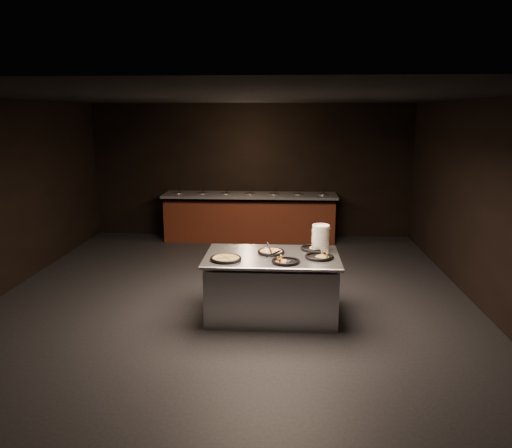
% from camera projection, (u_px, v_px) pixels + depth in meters
% --- Properties ---
extents(room, '(7.02, 8.02, 2.92)m').
position_uv_depth(room, '(232.00, 202.00, 7.08)').
color(room, black).
rests_on(room, ground).
extents(salad_bar, '(3.70, 0.83, 1.18)m').
position_uv_depth(salad_bar, '(250.00, 220.00, 10.77)').
color(salad_bar, '#5C2015').
rests_on(salad_bar, ground).
extents(serving_counter, '(1.78, 1.14, 0.85)m').
position_uv_depth(serving_counter, '(272.00, 287.00, 6.70)').
color(serving_counter, silver).
rests_on(serving_counter, ground).
extents(plate_stack, '(0.24, 0.24, 0.35)m').
position_uv_depth(plate_stack, '(321.00, 238.00, 6.82)').
color(plate_stack, white).
rests_on(plate_stack, serving_counter).
extents(pan_veggie_whole, '(0.41, 0.41, 0.04)m').
position_uv_depth(pan_veggie_whole, '(226.00, 258.00, 6.39)').
color(pan_veggie_whole, black).
rests_on(pan_veggie_whole, serving_counter).
extents(pan_cheese_whole, '(0.36, 0.36, 0.04)m').
position_uv_depth(pan_cheese_whole, '(271.00, 252.00, 6.71)').
color(pan_cheese_whole, black).
rests_on(pan_cheese_whole, serving_counter).
extents(pan_cheese_slices_a, '(0.35, 0.35, 0.04)m').
position_uv_depth(pan_cheese_slices_a, '(313.00, 248.00, 6.88)').
color(pan_cheese_slices_a, black).
rests_on(pan_cheese_slices_a, serving_counter).
extents(pan_cheese_slices_b, '(0.36, 0.36, 0.04)m').
position_uv_depth(pan_cheese_slices_b, '(286.00, 261.00, 6.29)').
color(pan_cheese_slices_b, black).
rests_on(pan_cheese_slices_b, serving_counter).
extents(pan_veggie_slices, '(0.38, 0.38, 0.04)m').
position_uv_depth(pan_veggie_slices, '(319.00, 256.00, 6.49)').
color(pan_veggie_slices, black).
rests_on(pan_veggie_slices, serving_counter).
extents(server_left, '(0.21, 0.32, 0.17)m').
position_uv_depth(server_left, '(268.00, 250.00, 6.58)').
color(server_left, silver).
rests_on(server_left, serving_counter).
extents(server_right, '(0.32, 0.16, 0.16)m').
position_uv_depth(server_right, '(277.00, 256.00, 6.30)').
color(server_right, silver).
rests_on(server_right, serving_counter).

